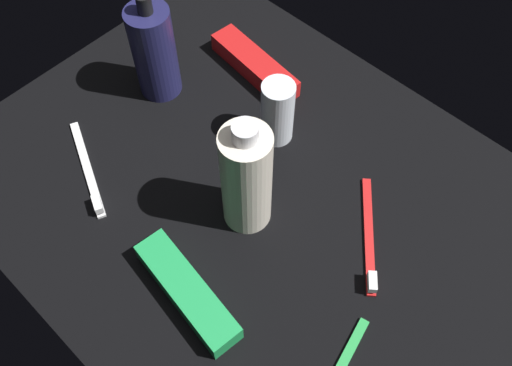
{
  "coord_description": "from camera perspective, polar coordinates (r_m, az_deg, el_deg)",
  "views": [
    {
      "loc": [
        -28.6,
        30.37,
        69.14
      ],
      "look_at": [
        0.0,
        0.0,
        3.0
      ],
      "focal_mm": 39.18,
      "sensor_mm": 36.0,
      "label": 1
    }
  ],
  "objects": [
    {
      "name": "toothbrush_white",
      "position": [
        0.86,
        -16.74,
        1.05
      ],
      "size": [
        16.9,
        8.51,
        2.1
      ],
      "color": "white",
      "rests_on": "ground_plane"
    },
    {
      "name": "toothpaste_box_red",
      "position": [
        0.94,
        -0.14,
        11.96
      ],
      "size": [
        17.98,
        6.36,
        3.2
      ],
      "primitive_type": "cube",
      "rotation": [
        0.0,
        0.0,
        -0.11
      ],
      "color": "red",
      "rests_on": "ground_plane"
    },
    {
      "name": "toothbrush_red",
      "position": [
        0.78,
        11.51,
        -5.75
      ],
      "size": [
        12.32,
        14.7,
        2.1
      ],
      "color": "red",
      "rests_on": "ground_plane"
    },
    {
      "name": "deodorant_stick",
      "position": [
        0.83,
        2.2,
        7.25
      ],
      "size": [
        4.94,
        4.94,
        10.88
      ],
      "primitive_type": "cylinder",
      "color": "silver",
      "rests_on": "ground_plane"
    },
    {
      "name": "ground_plane",
      "position": [
        0.81,
        0.0,
        -1.35
      ],
      "size": [
        84.0,
        64.0,
        1.2
      ],
      "primitive_type": "cube",
      "color": "black"
    },
    {
      "name": "toothpaste_box_green",
      "position": [
        0.73,
        -7.04,
        -10.91
      ],
      "size": [
        18.03,
        6.73,
        3.2
      ],
      "primitive_type": "cube",
      "rotation": [
        0.0,
        0.0,
        -0.14
      ],
      "color": "green",
      "rests_on": "ground_plane"
    },
    {
      "name": "bodywash_bottle",
      "position": [
        0.71,
        -0.99,
        0.45
      ],
      "size": [
        6.68,
        6.68,
        19.8
      ],
      "color": "silver",
      "rests_on": "ground_plane"
    },
    {
      "name": "lotion_bottle",
      "position": [
        0.89,
        -10.36,
        13.06
      ],
      "size": [
        6.74,
        6.74,
        18.39
      ],
      "color": "#1E1E4A",
      "rests_on": "ground_plane"
    }
  ]
}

